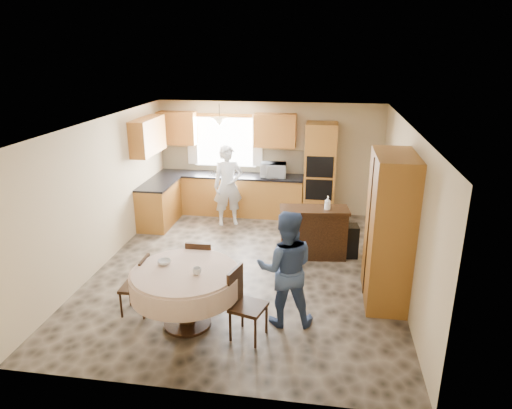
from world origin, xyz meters
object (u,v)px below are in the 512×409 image
Objects in this scene: sideboard at (313,234)px; chair_left at (139,283)px; cupboard at (389,230)px; person_sink at (228,186)px; person_dining at (286,268)px; oven_tower at (320,172)px; chair_back at (201,266)px; dining_table at (185,283)px; chair_right at (243,300)px.

sideboard is 1.41× the size of chair_left.
sideboard is 0.54× the size of cupboard.
person_sink is (0.51, 3.61, 0.38)m from chair_left.
chair_left is at bearing -119.60° from person_sink.
chair_left is 2.08m from person_dining.
person_sink is (-1.89, -0.65, -0.20)m from oven_tower.
chair_back reaches higher than sideboard.
person_sink is (-1.85, 1.35, 0.42)m from sideboard.
sideboard is (-0.04, -2.00, -0.63)m from oven_tower.
chair_left is (-2.40, -4.26, -0.58)m from oven_tower.
chair_back reaches higher than chair_left.
cupboard reaches higher than person_sink.
person_sink is 3.85m from person_dining.
chair_left is at bearing -164.82° from cupboard.
cupboard is at bearing 22.66° from dining_table.
cupboard is 1.68m from person_dining.
person_dining is (-1.42, -0.85, -0.30)m from cupboard.
chair_right is at bearing -114.65° from sideboard.
dining_table is 1.52× the size of chair_right.
person_dining is (0.51, 0.41, 0.29)m from chair_right.
person_dining is at bearing -149.05° from cupboard.
person_sink is at bearing 93.51° from dining_table.
dining_table is 0.79m from chair_back.
oven_tower is 0.95× the size of cupboard.
sideboard is at bearing -91.26° from oven_tower.
person_sink is (-2.96, 2.67, -0.26)m from cupboard.
oven_tower reaches higher than chair_back.
cupboard is 2.38m from chair_right.
person_sink reaches higher than chair_back.
cupboard is 3.65m from chair_left.
dining_table is (-1.62, -2.46, 0.22)m from sideboard.
oven_tower reaches higher than sideboard.
chair_back is at bearing -27.66° from person_dining.
cupboard reaches higher than person_dining.
sideboard is at bearing 56.71° from dining_table.
oven_tower is at bearing 149.47° from chair_left.
person_dining is at bearing -87.95° from person_sink.
person_dining reaches higher than chair_left.
oven_tower is at bearing -2.68° from person_sink.
person_dining is (1.31, 0.29, 0.17)m from dining_table.
chair_right is at bearing 31.54° from person_dining.
oven_tower is 4.69m from chair_right.
cupboard is 2.34× the size of chair_right.
person_sink is at bearing 30.35° from chair_right.
dining_table is at bearing 5.11° from person_dining.
person_sink reaches higher than chair_right.
chair_back is 0.57× the size of person_dining.
person_sink is at bearing 136.70° from sideboard.
chair_left is 3.67m from person_sink.
chair_right reaches higher than dining_table.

